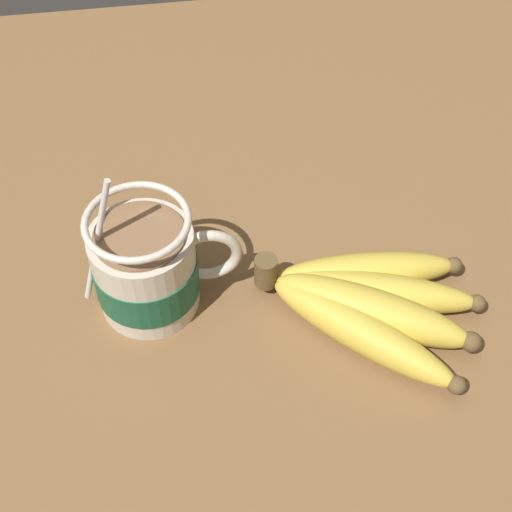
% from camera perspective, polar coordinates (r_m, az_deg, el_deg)
% --- Properties ---
extents(table, '(0.92, 0.92, 0.03)m').
position_cam_1_polar(table, '(0.66, -1.97, -2.06)').
color(table, brown).
rests_on(table, ground).
extents(coffee_mug, '(0.14, 0.09, 0.15)m').
position_cam_1_polar(coffee_mug, '(0.60, -8.70, -0.94)').
color(coffee_mug, beige).
rests_on(coffee_mug, table).
extents(banana_bunch, '(0.19, 0.15, 0.04)m').
position_cam_1_polar(banana_bunch, '(0.61, 9.01, -3.64)').
color(banana_bunch, brown).
rests_on(banana_bunch, table).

